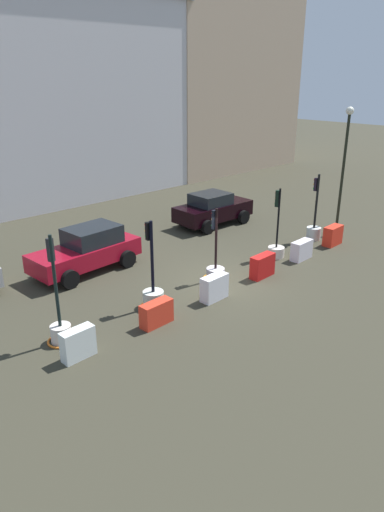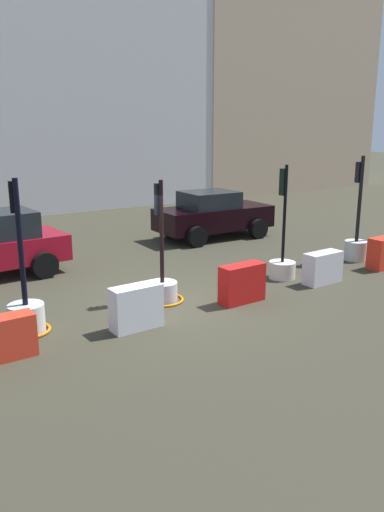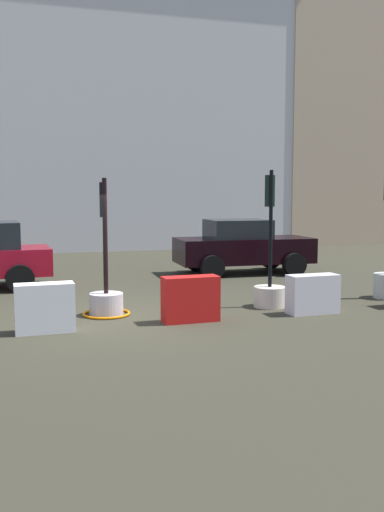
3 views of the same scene
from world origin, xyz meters
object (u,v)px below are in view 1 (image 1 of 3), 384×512
Objects in this scene: construction_barrier_0 at (78,344)px; street_lamp_post at (345,157)px; traffic_light_4 at (314,228)px; construction_barrier_1 at (156,313)px; car_red_compact at (87,250)px; construction_barrier_5 at (333,236)px; car_black_sedan at (213,209)px; traffic_light_0 at (60,325)px; construction_barrier_3 at (262,266)px; traffic_light_3 at (276,246)px; construction_barrier_4 at (302,250)px; traffic_light_1 at (153,295)px; traffic_light_2 at (215,270)px; construction_barrier_2 at (214,288)px.

street_lamp_post is (15.04, 0.78, 3.36)m from construction_barrier_0.
construction_barrier_1 is (-10.72, -1.16, -0.17)m from traffic_light_4.
car_red_compact is (0.84, 5.33, 0.49)m from construction_barrier_1.
construction_barrier_5 is 0.25× the size of car_black_sedan.
car_red_compact is at bearing 49.57° from traffic_light_0.
construction_barrier_3 is 7.68m from street_lamp_post.
traffic_light_3 is 3.08× the size of construction_barrier_0.
traffic_light_0 is at bearing 86.32° from construction_barrier_0.
construction_barrier_3 is (8.12, -1.10, -0.11)m from traffic_light_0.
construction_barrier_4 is at bearing -157.33° from traffic_light_4.
construction_barrier_4 is (8.10, 0.07, 0.02)m from construction_barrier_1.
street_lamp_post is at bearing -1.72° from traffic_light_3.
construction_barrier_1 is at bearing -23.18° from traffic_light_0.
car_black_sedan is (8.06, 0.81, -0.02)m from car_red_compact.
traffic_light_0 is 1.10× the size of traffic_light_1.
construction_barrier_4 is 0.26× the size of car_black_sedan.
traffic_light_0 is at bearing 179.90° from traffic_light_2.
construction_barrier_2 is 5.66m from car_red_compact.
construction_barrier_3 is at bearing -168.22° from traffic_light_4.
traffic_light_4 reaches higher than traffic_light_1.
traffic_light_2 is (3.20, 0.14, -0.06)m from traffic_light_1.
street_lamp_post is (11.57, -0.17, 3.35)m from traffic_light_1.
construction_barrier_4 is 8.98m from car_red_compact.
traffic_light_2 is 9.04m from street_lamp_post.
traffic_light_3 is at bearing 23.61° from construction_barrier_3.
construction_barrier_1 is at bearing 179.47° from construction_barrier_2.
traffic_light_0 is 5.49m from car_red_compact.
traffic_light_4 reaches higher than construction_barrier_1.
construction_barrier_1 is (-0.69, -1.01, -0.07)m from traffic_light_1.
car_black_sedan is 0.71× the size of street_lamp_post.
construction_barrier_3 is at bearing -179.71° from construction_barrier_4.
traffic_light_2 is 1.87m from construction_barrier_3.
traffic_light_2 is 3.63m from traffic_light_3.
street_lamp_post reaches higher than construction_barrier_5.
traffic_light_2 is 0.66× the size of car_black_sedan.
traffic_light_2 is at bearing 171.35° from construction_barrier_5.
traffic_light_0 reaches higher than traffic_light_3.
traffic_light_0 reaches higher than traffic_light_4.
street_lamp_post is at bearing 2.98° from construction_barrier_0.
traffic_light_2 is 1.74m from construction_barrier_2.
construction_barrier_3 is at bearing -156.39° from traffic_light_3.
car_red_compact is (-7.26, 5.26, 0.47)m from construction_barrier_4.
street_lamp_post reaches higher than construction_barrier_2.
traffic_light_2 reaches higher than construction_barrier_5.
traffic_light_0 reaches higher than car_red_compact.
construction_barrier_2 is at bearing -179.02° from construction_barrier_4.
construction_barrier_5 is (3.17, -0.87, -0.06)m from traffic_light_3.
construction_barrier_0 is at bearing -179.74° from construction_barrier_5.
traffic_light_1 is 2.86× the size of construction_barrier_2.
construction_barrier_2 is at bearing -28.30° from traffic_light_1.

